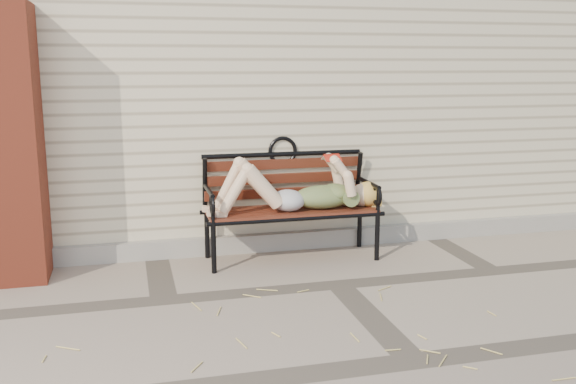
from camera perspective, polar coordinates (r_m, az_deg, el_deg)
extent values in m
plane|color=gray|center=(4.71, 4.55, -8.21)|extent=(80.00, 80.00, 0.00)
cube|color=beige|center=(7.34, -2.93, 10.81)|extent=(8.00, 4.00, 3.00)
cube|color=gray|center=(5.57, 1.35, -4.24)|extent=(8.00, 0.10, 0.15)
cube|color=#9B3823|center=(5.05, -23.92, 3.85)|extent=(0.50, 0.50, 2.00)
cylinder|color=black|center=(4.92, -6.62, -4.93)|extent=(0.04, 0.04, 0.40)
cylinder|color=black|center=(5.30, -7.22, -3.72)|extent=(0.04, 0.04, 0.40)
cylinder|color=black|center=(5.25, 7.93, -3.90)|extent=(0.04, 0.04, 0.40)
cylinder|color=black|center=(5.61, 6.38, -2.85)|extent=(0.04, 0.04, 0.40)
cube|color=#602618|center=(5.18, 0.32, -1.69)|extent=(1.37, 0.44, 0.03)
cylinder|color=black|center=(5.00, 0.91, -2.40)|extent=(1.44, 0.04, 0.04)
cylinder|color=black|center=(5.38, -0.22, -1.40)|extent=(1.44, 0.04, 0.04)
torus|color=black|center=(5.39, -0.48, 3.67)|extent=(0.25, 0.03, 0.25)
ellipsoid|color=#0B394D|center=(5.20, 3.08, -0.44)|extent=(0.49, 0.28, 0.19)
ellipsoid|color=#0B394D|center=(5.23, 4.21, -0.04)|extent=(0.23, 0.27, 0.14)
ellipsoid|color=#B0B1B5|center=(5.13, 0.01, -0.75)|extent=(0.27, 0.31, 0.17)
sphere|color=beige|center=(5.31, 6.69, -0.25)|extent=(0.20, 0.20, 0.20)
ellipsoid|color=gold|center=(5.33, 7.14, -0.17)|extent=(0.22, 0.23, 0.21)
cube|color=#A92213|center=(5.16, 3.88, 3.31)|extent=(0.13, 0.02, 0.02)
cube|color=beige|center=(5.13, 4.01, 2.98)|extent=(0.13, 0.08, 0.05)
cube|color=beige|center=(5.20, 3.75, 3.10)|extent=(0.13, 0.08, 0.05)
cube|color=#A92213|center=(5.13, 4.02, 3.02)|extent=(0.13, 0.08, 0.05)
cube|color=#A92213|center=(5.20, 3.74, 3.15)|extent=(0.13, 0.08, 0.05)
cylinder|color=tan|center=(4.07, -13.85, -11.72)|extent=(0.08, 0.08, 0.01)
cylinder|color=tan|center=(4.34, -17.24, -10.42)|extent=(0.07, 0.11, 0.01)
cylinder|color=tan|center=(3.91, 1.27, -12.32)|extent=(0.01, 0.11, 0.01)
cylinder|color=tan|center=(4.32, -14.29, -10.35)|extent=(0.09, 0.04, 0.01)
cylinder|color=tan|center=(4.39, -20.34, -10.36)|extent=(0.05, 0.16, 0.01)
cylinder|color=tan|center=(4.28, -18.17, -10.76)|extent=(0.01, 0.15, 0.01)
cylinder|color=tan|center=(3.63, 16.15, -14.78)|extent=(0.08, 0.05, 0.01)
cylinder|color=tan|center=(4.35, -10.28, -9.98)|extent=(0.11, 0.07, 0.01)
cylinder|color=tan|center=(3.88, -15.42, -13.00)|extent=(0.06, 0.11, 0.01)
cylinder|color=tan|center=(4.12, 13.43, -11.37)|extent=(0.07, 0.11, 0.01)
cylinder|color=tan|center=(4.25, -9.21, -10.49)|extent=(0.07, 0.09, 0.01)
cylinder|color=tan|center=(3.51, 4.15, -15.28)|extent=(0.02, 0.17, 0.01)
cylinder|color=tan|center=(4.56, 15.29, -9.19)|extent=(0.14, 0.03, 0.01)
cylinder|color=tan|center=(4.12, -2.24, -11.05)|extent=(0.11, 0.10, 0.01)
cylinder|color=tan|center=(3.76, -13.81, -13.68)|extent=(0.02, 0.12, 0.01)
cylinder|color=tan|center=(4.11, 17.26, -11.68)|extent=(0.13, 0.09, 0.01)
cylinder|color=tan|center=(4.04, -5.45, -11.57)|extent=(0.06, 0.08, 0.01)
cylinder|color=tan|center=(4.53, -19.51, -9.60)|extent=(0.08, 0.03, 0.01)
cylinder|color=tan|center=(3.67, 2.75, -14.01)|extent=(0.05, 0.10, 0.01)
cylinder|color=tan|center=(4.32, -14.90, -10.39)|extent=(0.07, 0.08, 0.01)
cylinder|color=tan|center=(3.70, 9.58, -13.95)|extent=(0.08, 0.05, 0.01)
cylinder|color=tan|center=(4.03, 3.28, -11.62)|extent=(0.10, 0.13, 0.01)
cylinder|color=tan|center=(4.62, 3.90, -8.53)|extent=(0.07, 0.14, 0.01)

